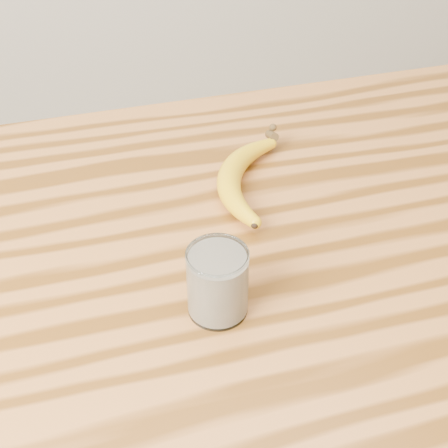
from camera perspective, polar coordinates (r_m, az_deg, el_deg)
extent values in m
cube|color=#A9662F|center=(0.87, -0.16, -2.54)|extent=(1.20, 0.80, 0.04)
cylinder|color=brown|center=(1.58, 15.67, -2.85)|extent=(0.06, 0.06, 0.86)
cylinder|color=white|center=(0.74, -0.59, -5.36)|extent=(0.07, 0.07, 0.09)
torus|color=white|center=(0.71, -0.62, -2.80)|extent=(0.07, 0.07, 0.00)
cylinder|color=#F1E7CA|center=(0.74, -0.59, -5.51)|extent=(0.07, 0.07, 0.08)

